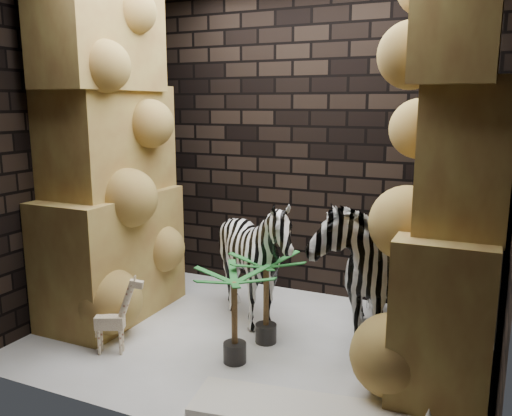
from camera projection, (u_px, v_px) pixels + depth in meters
The scene contains 12 objects.
floor at pixel (255, 341), 4.22m from camera, with size 3.50×3.50×0.00m, color white.
wall_back at pixel (309, 143), 5.04m from camera, with size 3.50×3.50×0.00m, color black.
wall_front at pixel (158, 175), 2.80m from camera, with size 3.50×3.50×0.00m, color black.
wall_left at pixel (75, 146), 4.63m from camera, with size 3.00×3.00×0.00m, color black.
rock_pillar_left at pixel (106, 148), 4.49m from camera, with size 0.68×1.30×3.00m, color tan, non-canonical shape.
rock_pillar_right at pixel (458, 163), 3.35m from camera, with size 0.58×1.25×3.00m, color tan, non-canonical shape.
zebra_right at pixel (355, 252), 4.12m from camera, with size 0.66×1.23×1.45m, color white.
zebra_left at pixel (255, 267), 4.41m from camera, with size 0.93×1.15×1.04m, color white.
giraffe_toy at pixel (109, 314), 3.95m from camera, with size 0.33×0.11×0.63m, color beige, non-canonical shape.
palm_front at pixel (266, 299), 4.12m from camera, with size 0.36×0.36×0.73m, color #266A34, non-canonical shape.
palm_back at pixel (234, 316), 3.80m from camera, with size 0.36×0.36×0.72m, color #266A34, non-canonical shape.
surfboard at pixel (326, 415), 3.17m from camera, with size 1.67×0.41×0.05m, color white.
Camera 1 is at (1.63, -3.57, 1.88)m, focal length 36.87 mm.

